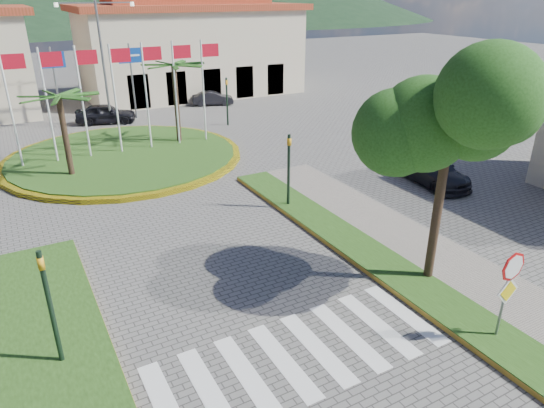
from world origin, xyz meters
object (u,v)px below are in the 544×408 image
car_side_right (431,170)px  car_dark_b (213,98)px  car_dark_a (106,114)px  roundabout_island (125,156)px  deciduous_tree (451,120)px  stop_sign (509,282)px

car_side_right → car_dark_b: bearing=103.6°
car_dark_a → car_dark_b: size_ratio=1.21×
roundabout_island → car_dark_a: bearing=84.7°
roundabout_island → car_side_right: size_ratio=2.87×
deciduous_tree → car_dark_b: size_ratio=2.07×
roundabout_island → car_side_right: 16.12m
car_dark_a → roundabout_island: bearing=-168.1°
roundabout_island → car_side_right: (12.00, -10.76, 0.46)m
stop_sign → deciduous_tree: (0.60, 3.04, 3.38)m
car_dark_a → car_dark_b: bearing=-60.5°
car_side_right → stop_sign: bearing=-120.3°
roundabout_island → car_dark_b: bearing=47.6°
car_dark_a → stop_sign: bearing=-154.6°
roundabout_island → stop_sign: roundabout_island is taller
roundabout_island → car_dark_b: roundabout_island is taller
stop_sign → deciduous_tree: size_ratio=0.39×
stop_sign → car_side_right: 11.74m
car_dark_b → car_dark_a: bearing=121.0°
car_side_right → roundabout_island: bearing=145.3°
stop_sign → car_dark_b: size_ratio=0.81×
deciduous_tree → roundabout_island: bearing=107.9°
stop_sign → deciduous_tree: bearing=78.8°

